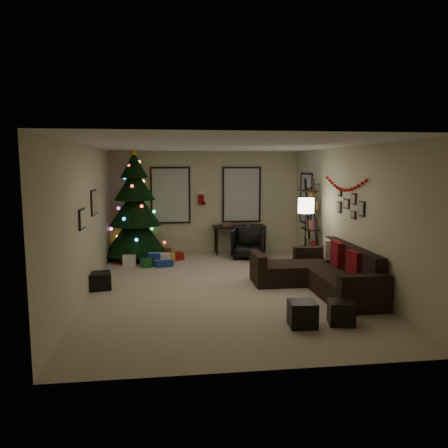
{
  "coord_description": "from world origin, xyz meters",
  "views": [
    {
      "loc": [
        -1.04,
        -8.14,
        2.33
      ],
      "look_at": [
        0.1,
        0.6,
        1.15
      ],
      "focal_mm": 35.1,
      "sensor_mm": 36.0,
      "label": 1
    }
  ],
  "objects_px": {
    "sofa": "(322,275)",
    "bookshelf": "(311,223)",
    "christmas_tree": "(135,211)",
    "desk": "(239,229)",
    "desk_chair": "(249,243)"
  },
  "relations": [
    {
      "from": "sofa",
      "to": "bookshelf",
      "type": "relative_size",
      "value": 1.3
    },
    {
      "from": "christmas_tree",
      "to": "sofa",
      "type": "xyz_separation_m",
      "value": [
        3.68,
        -3.24,
        -0.92
      ]
    },
    {
      "from": "sofa",
      "to": "bookshelf",
      "type": "height_order",
      "value": "bookshelf"
    },
    {
      "from": "christmas_tree",
      "to": "desk_chair",
      "type": "relative_size",
      "value": 3.83
    },
    {
      "from": "sofa",
      "to": "bookshelf",
      "type": "distance_m",
      "value": 2.22
    },
    {
      "from": "desk_chair",
      "to": "sofa",
      "type": "bearing_deg",
      "value": -55.53
    },
    {
      "from": "christmas_tree",
      "to": "desk_chair",
      "type": "xyz_separation_m",
      "value": [
        2.82,
        -0.29,
        -0.82
      ]
    },
    {
      "from": "christmas_tree",
      "to": "desk",
      "type": "height_order",
      "value": "christmas_tree"
    },
    {
      "from": "sofa",
      "to": "desk",
      "type": "bearing_deg",
      "value": 105.66
    },
    {
      "from": "desk",
      "to": "desk_chair",
      "type": "relative_size",
      "value": 1.83
    },
    {
      "from": "desk",
      "to": "bookshelf",
      "type": "bearing_deg",
      "value": -46.64
    },
    {
      "from": "sofa",
      "to": "desk_chair",
      "type": "distance_m",
      "value": 3.08
    },
    {
      "from": "desk",
      "to": "desk_chair",
      "type": "distance_m",
      "value": 0.72
    },
    {
      "from": "sofa",
      "to": "bookshelf",
      "type": "xyz_separation_m",
      "value": [
        0.45,
        2.06,
        0.71
      ]
    },
    {
      "from": "bookshelf",
      "to": "desk",
      "type": "bearing_deg",
      "value": 133.36
    }
  ]
}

